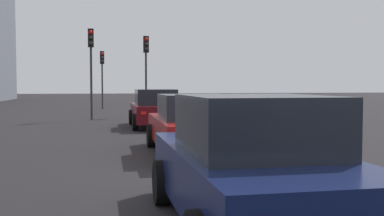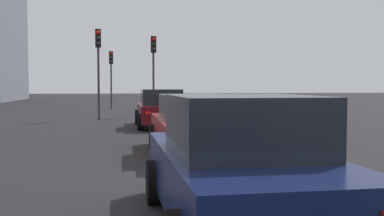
{
  "view_description": "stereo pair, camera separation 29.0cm",
  "coord_description": "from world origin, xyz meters",
  "px_view_note": "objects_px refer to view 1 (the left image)",
  "views": [
    {
      "loc": [
        -8.41,
        1.88,
        1.74
      ],
      "look_at": [
        1.78,
        -0.03,
        1.2
      ],
      "focal_mm": 42.08,
      "sensor_mm": 36.0,
      "label": 1
    },
    {
      "loc": [
        -8.46,
        1.6,
        1.74
      ],
      "look_at": [
        1.78,
        -0.03,
        1.2
      ],
      "focal_mm": 42.08,
      "sensor_mm": 36.0,
      "label": 2
    }
  ],
  "objects_px": {
    "traffic_light_near_right": "(102,67)",
    "car_red_second": "(194,125)",
    "traffic_light_far_left": "(146,59)",
    "car_navy_third": "(250,166)",
    "traffic_light_near_left": "(91,55)",
    "car_maroon_lead": "(155,109)"
  },
  "relations": [
    {
      "from": "traffic_light_near_left",
      "to": "traffic_light_near_right",
      "type": "xyz_separation_m",
      "value": [
        9.78,
        -0.43,
        -0.26
      ]
    },
    {
      "from": "car_navy_third",
      "to": "traffic_light_near_left",
      "type": "distance_m",
      "value": 17.98
    },
    {
      "from": "traffic_light_far_left",
      "to": "car_red_second",
      "type": "bearing_deg",
      "value": -7.22
    },
    {
      "from": "car_navy_third",
      "to": "traffic_light_near_left",
      "type": "bearing_deg",
      "value": 7.25
    },
    {
      "from": "car_red_second",
      "to": "traffic_light_near_right",
      "type": "bearing_deg",
      "value": 6.82
    },
    {
      "from": "car_maroon_lead",
      "to": "car_red_second",
      "type": "distance_m",
      "value": 7.35
    },
    {
      "from": "traffic_light_near_left",
      "to": "traffic_light_far_left",
      "type": "height_order",
      "value": "traffic_light_near_left"
    },
    {
      "from": "traffic_light_near_right",
      "to": "car_red_second",
      "type": "bearing_deg",
      "value": 0.41
    },
    {
      "from": "traffic_light_near_right",
      "to": "traffic_light_far_left",
      "type": "bearing_deg",
      "value": 11.71
    },
    {
      "from": "car_navy_third",
      "to": "traffic_light_far_left",
      "type": "relative_size",
      "value": 0.97
    },
    {
      "from": "traffic_light_near_left",
      "to": "traffic_light_near_right",
      "type": "bearing_deg",
      "value": 175.08
    },
    {
      "from": "traffic_light_near_right",
      "to": "traffic_light_far_left",
      "type": "xyz_separation_m",
      "value": [
        -7.66,
        -2.46,
        0.21
      ]
    },
    {
      "from": "traffic_light_near_left",
      "to": "traffic_light_near_right",
      "type": "relative_size",
      "value": 1.09
    },
    {
      "from": "car_red_second",
      "to": "car_navy_third",
      "type": "height_order",
      "value": "car_navy_third"
    },
    {
      "from": "car_maroon_lead",
      "to": "traffic_light_far_left",
      "type": "height_order",
      "value": "traffic_light_far_left"
    },
    {
      "from": "car_navy_third",
      "to": "traffic_light_far_left",
      "type": "height_order",
      "value": "traffic_light_far_left"
    },
    {
      "from": "traffic_light_near_right",
      "to": "traffic_light_far_left",
      "type": "height_order",
      "value": "traffic_light_far_left"
    },
    {
      "from": "car_maroon_lead",
      "to": "traffic_light_far_left",
      "type": "distance_m",
      "value": 6.96
    },
    {
      "from": "car_maroon_lead",
      "to": "traffic_light_near_left",
      "type": "xyz_separation_m",
      "value": [
        4.42,
        2.69,
        2.46
      ]
    },
    {
      "from": "car_maroon_lead",
      "to": "car_red_second",
      "type": "relative_size",
      "value": 0.94
    },
    {
      "from": "traffic_light_near_left",
      "to": "traffic_light_far_left",
      "type": "bearing_deg",
      "value": 123.83
    },
    {
      "from": "traffic_light_near_right",
      "to": "car_maroon_lead",
      "type": "bearing_deg",
      "value": 2.97
    }
  ]
}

